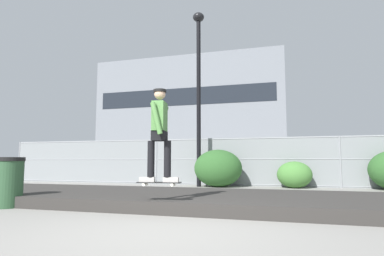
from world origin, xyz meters
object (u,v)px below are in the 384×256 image
(shrub_center, at_px, (295,175))
(skater, at_px, (160,128))
(street_lamp, at_px, (199,76))
(skateboard, at_px, (159,183))
(parked_car_near, at_px, (179,163))
(trash_bin, at_px, (9,182))
(shrub_left, at_px, (218,168))

(shrub_center, bearing_deg, skater, -110.92)
(street_lamp, bearing_deg, skateboard, -81.61)
(street_lamp, height_order, parked_car_near, street_lamp)
(skater, xyz_separation_m, parked_car_near, (-3.00, 10.13, -0.71))
(parked_car_near, bearing_deg, skater, -73.49)
(parked_car_near, height_order, trash_bin, parked_car_near)
(parked_car_near, xyz_separation_m, shrub_center, (5.50, -3.59, -0.37))
(skater, distance_m, shrub_left, 6.32)
(parked_car_near, bearing_deg, trash_bin, -91.79)
(shrub_left, bearing_deg, trash_bin, -116.31)
(trash_bin, bearing_deg, skater, 1.21)
(shrub_left, distance_m, trash_bin, 7.06)
(parked_car_near, relative_size, trash_bin, 4.33)
(skater, bearing_deg, shrub_center, 69.08)
(shrub_left, bearing_deg, skater, -88.22)
(skateboard, bearing_deg, shrub_center, 69.08)
(skater, relative_size, shrub_left, 0.98)
(skater, relative_size, parked_car_near, 0.39)
(trash_bin, bearing_deg, skateboard, 1.21)
(parked_car_near, distance_m, trash_bin, 10.21)
(skater, height_order, trash_bin, skater)
(trash_bin, bearing_deg, street_lamp, 69.11)
(skater, xyz_separation_m, shrub_left, (-0.19, 6.26, -0.87))
(skateboard, height_order, parked_car_near, parked_car_near)
(skateboard, distance_m, shrub_left, 6.26)
(skateboard, xyz_separation_m, shrub_left, (-0.19, 6.26, 0.13))
(skateboard, bearing_deg, skater, 90.00)
(skateboard, distance_m, shrub_center, 7.00)
(skateboard, bearing_deg, shrub_left, 91.78)
(parked_car_near, distance_m, shrub_center, 6.58)
(skater, height_order, street_lamp, street_lamp)
(skateboard, xyz_separation_m, street_lamp, (-0.92, 6.23, 3.64))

